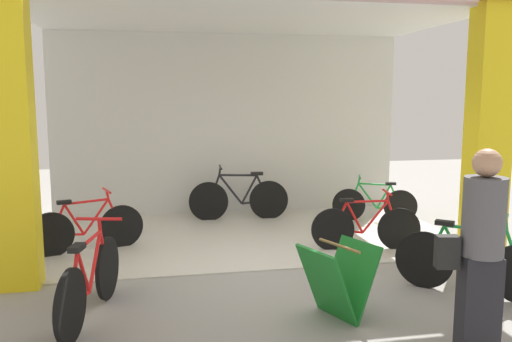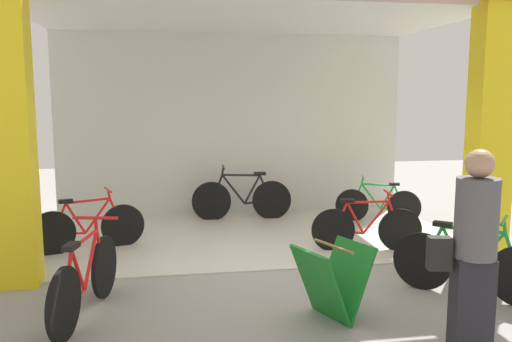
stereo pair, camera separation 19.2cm
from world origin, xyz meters
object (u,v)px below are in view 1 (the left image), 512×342
object	(u,v)px
bicycle_inside_1	(375,204)
bicycle_inside_3	(87,228)
bicycle_inside_0	(366,227)
bicycle_parked_1	(471,263)
pedestrian_0	(480,250)
sandwich_board_sign	(338,281)
bicycle_inside_2	(239,199)
bicycle_parked_0	(91,281)

from	to	relation	value
bicycle_inside_1	bicycle_inside_3	distance (m)	4.80
bicycle_inside_0	bicycle_parked_1	world-z (taller)	bicycle_parked_1
bicycle_parked_1	bicycle_inside_3	bearing A→B (deg)	150.15
bicycle_parked_1	pedestrian_0	size ratio (longest dim) A/B	0.73
bicycle_parked_1	pedestrian_0	bearing A→B (deg)	-121.28
bicycle_parked_1	sandwich_board_sign	size ratio (longest dim) A/B	1.58
bicycle_inside_1	bicycle_inside_2	distance (m)	2.38
bicycle_parked_1	bicycle_inside_2	bearing A→B (deg)	115.57
sandwich_board_sign	pedestrian_0	size ratio (longest dim) A/B	0.46
bicycle_inside_0	sandwich_board_sign	xyz separation A→B (m)	(-1.16, -2.11, 0.03)
bicycle_parked_0	sandwich_board_sign	size ratio (longest dim) A/B	2.07
bicycle_inside_0	pedestrian_0	bearing A→B (deg)	-95.15
bicycle_parked_1	pedestrian_0	xyz separation A→B (m)	(-0.73, -1.21, 0.55)
bicycle_inside_2	bicycle_parked_1	distance (m)	4.46
bicycle_inside_0	pedestrian_0	size ratio (longest dim) A/B	0.88
bicycle_inside_3	bicycle_parked_0	size ratio (longest dim) A/B	0.90
bicycle_inside_1	bicycle_parked_1	xyz separation A→B (m)	(-0.38, -3.44, 0.05)
bicycle_inside_2	bicycle_inside_3	size ratio (longest dim) A/B	1.16
bicycle_inside_0	bicycle_parked_1	size ratio (longest dim) A/B	1.20
bicycle_inside_1	bicycle_parked_1	bearing A→B (deg)	-96.26
bicycle_inside_2	bicycle_parked_0	world-z (taller)	bicycle_inside_2
bicycle_inside_2	pedestrian_0	distance (m)	5.39
bicycle_inside_1	sandwich_board_sign	size ratio (longest dim) A/B	1.71
bicycle_inside_3	sandwich_board_sign	distance (m)	3.86
bicycle_inside_0	bicycle_inside_2	bearing A→B (deg)	123.81
bicycle_parked_0	pedestrian_0	distance (m)	3.60
sandwich_board_sign	pedestrian_0	distance (m)	1.40
bicycle_parked_1	bicycle_parked_0	bearing A→B (deg)	177.70
bicycle_inside_2	sandwich_board_sign	xyz separation A→B (m)	(0.30, -4.29, -0.01)
bicycle_inside_2	bicycle_inside_3	xyz separation A→B (m)	(-2.41, -1.54, -0.04)
bicycle_inside_1	pedestrian_0	distance (m)	4.82
bicycle_parked_0	bicycle_parked_1	xyz separation A→B (m)	(4.02, -0.16, -0.01)
bicycle_inside_0	pedestrian_0	distance (m)	3.11
bicycle_inside_1	bicycle_parked_0	world-z (taller)	bicycle_parked_0
bicycle_inside_2	bicycle_inside_3	world-z (taller)	bicycle_inside_2
bicycle_inside_3	bicycle_parked_1	world-z (taller)	bicycle_parked_1
bicycle_inside_0	sandwich_board_sign	distance (m)	2.41
bicycle_inside_0	bicycle_parked_0	bearing A→B (deg)	-154.80
bicycle_inside_1	bicycle_inside_3	size ratio (longest dim) A/B	0.92
bicycle_inside_0	bicycle_parked_0	xyz separation A→B (m)	(-3.56, -1.67, 0.04)
bicycle_inside_1	bicycle_inside_2	size ratio (longest dim) A/B	0.79
bicycle_inside_2	bicycle_parked_0	xyz separation A→B (m)	(-2.09, -3.86, -0.01)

